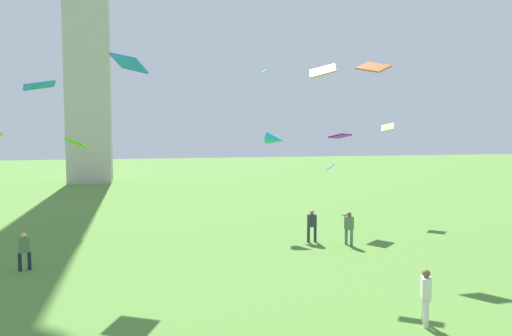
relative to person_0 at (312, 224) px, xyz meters
name	(u,v)px	position (x,y,z in m)	size (l,w,h in m)	color
person_0	(312,224)	(0.00, 0.00, 0.00)	(0.57, 0.29, 1.83)	#2D3338
person_1	(349,226)	(1.70, -1.18, 0.01)	(0.40, 0.55, 1.84)	#51754C
person_2	(24,249)	(-14.43, -1.53, -0.06)	(0.52, 0.35, 1.72)	#1E2333
person_3	(426,294)	(-0.86, -11.28, -0.02)	(0.46, 0.54, 1.80)	silver
kite_flying_0	(264,71)	(-0.25, 8.61, 9.75)	(0.60, 0.88, 0.38)	#1EB290
kite_flying_1	(323,71)	(-0.78, -3.02, 8.11)	(1.38, 1.32, 0.80)	orange
kite_flying_3	(373,67)	(2.92, -1.35, 8.68)	(1.63, 1.77, 0.87)	#C0652D
kite_flying_4	(340,136)	(3.59, 3.87, 4.98)	(1.81, 1.70, 0.35)	#8B07BD
kite_flying_6	(77,143)	(-13.18, 7.63, 4.52)	(1.36, 1.89, 0.77)	#59E510
kite_flying_7	(39,86)	(-13.73, -0.79, 7.25)	(1.49, 1.25, 0.48)	#228BE7
kite_flying_8	(275,139)	(-0.96, 3.77, 4.77)	(1.45, 1.49, 1.00)	#25B6B4
kite_flying_9	(129,63)	(-9.80, -0.64, 8.45)	(1.85, 1.95, 1.00)	#1E7DEB
kite_flying_10	(330,167)	(5.84, 10.15, 2.47)	(0.57, 0.94, 0.61)	#2787C8
kite_flying_11	(388,127)	(8.59, 6.18, 5.63)	(1.42, 1.60, 0.73)	#79CE2B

